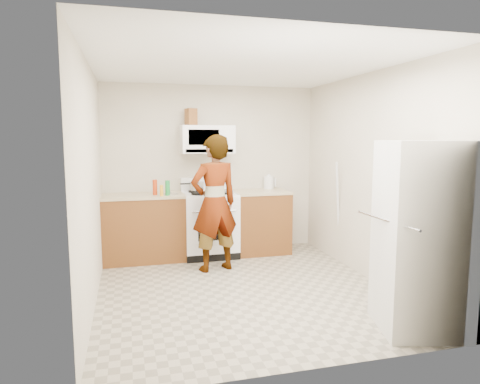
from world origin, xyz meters
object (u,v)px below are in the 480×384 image
object	(u,v)px
gas_range	(210,223)
person	(214,203)
microwave	(207,139)
saucepan	(196,186)
fridge	(422,237)
kettle	(269,183)

from	to	relation	value
gas_range	person	distance (m)	0.81
microwave	person	world-z (taller)	microwave
microwave	saucepan	world-z (taller)	microwave
microwave	person	size ratio (longest dim) A/B	0.43
microwave	fridge	world-z (taller)	microwave
person	saucepan	world-z (taller)	person
person	fridge	size ratio (longest dim) A/B	1.04
gas_range	fridge	world-z (taller)	fridge
person	saucepan	distance (m)	0.89
kettle	fridge	bearing A→B (deg)	-105.79
microwave	fridge	xyz separation A→B (m)	(1.37, -3.01, -0.85)
person	kettle	world-z (taller)	person
microwave	kettle	bearing A→B (deg)	6.22
fridge	kettle	size ratio (longest dim) A/B	8.91
microwave	gas_range	bearing A→B (deg)	-90.00
microwave	saucepan	bearing A→B (deg)	165.33
person	fridge	world-z (taller)	person
saucepan	fridge	bearing A→B (deg)	-63.30
gas_range	microwave	distance (m)	1.22
fridge	saucepan	bearing A→B (deg)	131.75
gas_range	saucepan	world-z (taller)	gas_range
gas_range	fridge	size ratio (longest dim) A/B	0.66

